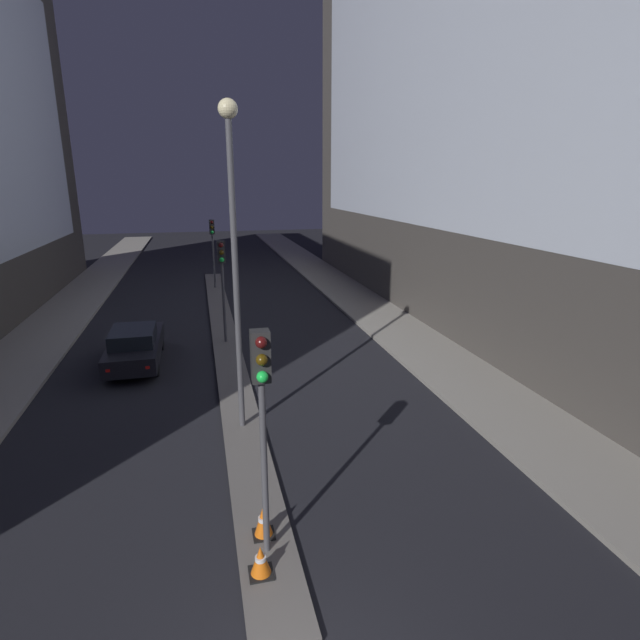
# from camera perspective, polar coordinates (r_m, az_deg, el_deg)

# --- Properties ---
(building_right) EXTENTS (6.01, 36.93, 27.66)m
(building_right) POSITION_cam_1_polar(r_m,az_deg,el_deg) (27.72, 18.09, 29.71)
(building_right) COLOR #4C4742
(building_right) RESTS_ON ground
(median_strip) EXTENTS (1.11, 31.47, 0.11)m
(median_strip) POSITION_cam_1_polar(r_m,az_deg,el_deg) (22.57, -10.80, -1.98)
(median_strip) COLOR #66605B
(median_strip) RESTS_ON ground
(traffic_light_near) EXTENTS (0.32, 0.42, 4.31)m
(traffic_light_near) POSITION_cam_1_polar(r_m,az_deg,el_deg) (8.64, -6.65, -8.48)
(traffic_light_near) COLOR #4C4C51
(traffic_light_near) RESTS_ON median_strip
(traffic_light_mid) EXTENTS (0.32, 0.42, 4.31)m
(traffic_light_mid) POSITION_cam_1_polar(r_m,az_deg,el_deg) (21.09, -11.13, 5.79)
(traffic_light_mid) COLOR #4C4C51
(traffic_light_mid) RESTS_ON median_strip
(traffic_light_far) EXTENTS (0.32, 0.42, 4.31)m
(traffic_light_far) POSITION_cam_1_polar(r_m,az_deg,el_deg) (32.57, -12.19, 9.14)
(traffic_light_far) COLOR #4C4C51
(traffic_light_far) RESTS_ON median_strip
(street_lamp) EXTENTS (0.48, 0.48, 8.58)m
(street_lamp) POSITION_cam_1_polar(r_m,az_deg,el_deg) (13.03, -9.88, 10.48)
(street_lamp) COLOR #4C4C51
(street_lamp) RESTS_ON median_strip
(traffic_cone_near) EXTENTS (0.43, 0.43, 0.56)m
(traffic_cone_near) POSITION_cam_1_polar(r_m,az_deg,el_deg) (9.74, -6.80, -25.64)
(traffic_cone_near) COLOR black
(traffic_cone_near) RESTS_ON median_strip
(traffic_cone_far) EXTENTS (0.43, 0.43, 0.63)m
(traffic_cone_far) POSITION_cam_1_polar(r_m,az_deg,el_deg) (10.49, -6.50, -21.87)
(traffic_cone_far) COLOR black
(traffic_cone_far) RESTS_ON median_strip
(car_left_lane) EXTENTS (1.81, 4.77, 1.49)m
(car_left_lane) POSITION_cam_1_polar(r_m,az_deg,el_deg) (20.17, -20.37, -2.75)
(car_left_lane) COLOR black
(car_left_lane) RESTS_ON ground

